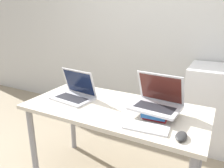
{
  "coord_description": "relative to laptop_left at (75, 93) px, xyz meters",
  "views": [
    {
      "loc": [
        0.7,
        -1.03,
        1.39
      ],
      "look_at": [
        -0.02,
        0.33,
        0.89
      ],
      "focal_mm": 35.0,
      "sensor_mm": 36.0,
      "label": 1
    }
  ],
  "objects": [
    {
      "name": "wall_back",
      "position": [
        0.37,
        1.35,
        0.59
      ],
      "size": [
        8.0,
        0.05,
        2.7
      ],
      "color": "silver",
      "rests_on": "ground_plane"
    },
    {
      "name": "laptop_left",
      "position": [
        0.0,
        0.0,
        0.0
      ],
      "size": [
        0.36,
        0.28,
        0.24
      ],
      "color": "silver",
      "rests_on": "desk"
    },
    {
      "name": "mini_fridge",
      "position": [
        1.05,
        1.02,
        -0.32
      ],
      "size": [
        0.59,
        0.57,
        0.88
      ],
      "color": "white",
      "rests_on": "ground_plane"
    },
    {
      "name": "book_stack",
      "position": [
        0.7,
        0.02,
        -0.02
      ],
      "size": [
        0.18,
        0.29,
        0.05
      ],
      "color": "maroon",
      "rests_on": "desk"
    },
    {
      "name": "laptop_on_books",
      "position": [
        0.69,
        0.02,
        0.05
      ],
      "size": [
        0.35,
        0.27,
        0.24
      ],
      "color": "silver",
      "rests_on": "book_stack"
    },
    {
      "name": "wireless_keyboard",
      "position": [
        0.7,
        -0.21,
        -0.04
      ],
      "size": [
        0.29,
        0.14,
        0.01
      ],
      "color": "silver",
      "rests_on": "desk"
    },
    {
      "name": "desk",
      "position": [
        0.37,
        -0.0,
        -0.13
      ],
      "size": [
        1.38,
        0.66,
        0.71
      ],
      "color": "beige",
      "rests_on": "ground_plane"
    },
    {
      "name": "mouse",
      "position": [
        0.91,
        -0.22,
        -0.03
      ],
      "size": [
        0.06,
        0.11,
        0.03
      ],
      "color": "#2D2D2D",
      "rests_on": "desk"
    }
  ]
}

